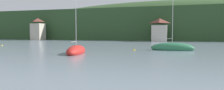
% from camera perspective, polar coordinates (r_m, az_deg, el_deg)
% --- Properties ---
extents(wooded_hillside, '(352.00, 75.87, 38.21)m').
position_cam_1_polar(wooded_hillside, '(134.80, 15.23, 4.39)').
color(wooded_hillside, '#2D4C28').
rests_on(wooded_hillside, ground_plane).
extents(shore_building_west, '(5.29, 5.49, 10.24)m').
position_cam_1_polar(shore_building_west, '(104.72, -19.43, 4.00)').
color(shore_building_west, '#BCB29E').
rests_on(shore_building_west, ground_plane).
extents(shore_building_westcentral, '(6.15, 5.80, 9.16)m').
position_cam_1_polar(shore_building_westcentral, '(85.53, 12.75, 3.93)').
color(shore_building_westcentral, beige).
rests_on(shore_building_westcentral, ground_plane).
extents(sailboat_far_1, '(8.51, 2.64, 12.32)m').
position_cam_1_polar(sailboat_far_1, '(43.76, 15.99, -0.75)').
color(sailboat_far_1, '#2D754C').
rests_on(sailboat_far_1, ground_plane).
extents(sailboat_far_2, '(3.93, 8.06, 10.58)m').
position_cam_1_polar(sailboat_far_2, '(36.19, -9.69, -1.59)').
color(sailboat_far_2, red).
rests_on(sailboat_far_2, ground_plane).
extents(mooring_buoy_near, '(0.43, 0.43, 0.43)m').
position_cam_1_polar(mooring_buoy_near, '(64.70, -27.67, -0.14)').
color(mooring_buoy_near, yellow).
rests_on(mooring_buoy_near, ground_plane).
extents(mooring_buoy_mid, '(0.54, 0.54, 0.54)m').
position_cam_1_polar(mooring_buoy_mid, '(42.23, 6.04, -1.46)').
color(mooring_buoy_mid, yellow).
rests_on(mooring_buoy_mid, ground_plane).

